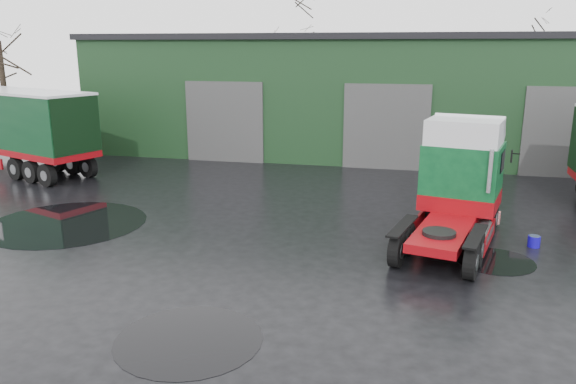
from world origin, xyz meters
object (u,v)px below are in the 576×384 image
(hero_tractor, at_px, (452,188))
(wash_bucket, at_px, (534,241))
(warehouse, at_px, (394,92))
(tree_left, at_px, (2,76))
(tree_back_a, at_px, (294,59))
(tree_back_b, at_px, (517,75))

(hero_tractor, relative_size, wash_bucket, 16.79)
(warehouse, relative_size, tree_left, 3.81)
(tree_back_a, distance_m, tree_back_b, 16.03)
(hero_tractor, bearing_deg, tree_back_b, 91.52)
(wash_bucket, distance_m, tree_left, 25.57)
(hero_tractor, relative_size, tree_back_b, 0.78)
(tree_back_a, height_order, tree_back_b, tree_back_a)
(warehouse, height_order, tree_left, tree_left)
(tree_back_a, bearing_deg, warehouse, -51.34)
(tree_left, bearing_deg, tree_back_a, 58.57)
(hero_tractor, xyz_separation_m, tree_back_a, (-10.50, 26.63, 2.93))
(tree_back_b, bearing_deg, warehouse, -128.66)
(wash_bucket, bearing_deg, tree_left, 161.68)
(warehouse, relative_size, tree_back_a, 3.41)
(tree_left, bearing_deg, warehouse, 22.83)
(warehouse, xyz_separation_m, tree_left, (-19.00, -8.00, 1.09))
(wash_bucket, bearing_deg, warehouse, 107.30)
(warehouse, relative_size, tree_back_b, 4.32)
(warehouse, height_order, tree_back_b, tree_back_b)
(hero_tractor, xyz_separation_m, tree_left, (-21.50, 8.63, 2.43))
(warehouse, distance_m, tree_left, 20.64)
(hero_tractor, height_order, tree_back_b, tree_back_b)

